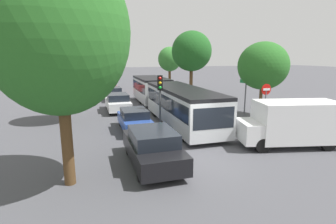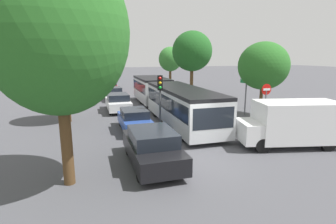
% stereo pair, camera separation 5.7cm
% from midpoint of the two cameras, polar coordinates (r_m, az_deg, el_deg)
% --- Properties ---
extents(ground_plane, '(200.00, 200.00, 0.00)m').
position_cam_midpoint_polar(ground_plane, '(11.83, 6.29, -10.51)').
color(ground_plane, '#47474C').
extents(articulated_bus, '(2.88, 16.87, 2.50)m').
position_cam_midpoint_polar(articulated_bus, '(20.72, -0.43, 3.51)').
color(articulated_bus, silver).
rests_on(articulated_bus, ground).
extents(city_bus_rear, '(2.78, 11.45, 2.45)m').
position_cam_midpoint_polar(city_bus_rear, '(53.51, -15.11, 8.34)').
color(city_bus_rear, teal).
rests_on(city_bus_rear, ground).
extents(queued_car_black, '(1.93, 4.46, 1.54)m').
position_cam_midpoint_polar(queued_car_black, '(11.15, -3.52, -7.59)').
color(queued_car_black, black).
rests_on(queued_car_black, ground).
extents(queued_car_blue, '(1.68, 3.89, 1.35)m').
position_cam_midpoint_polar(queued_car_blue, '(16.35, -7.44, -1.63)').
color(queued_car_blue, '#284799').
rests_on(queued_car_blue, ground).
extents(queued_car_white, '(1.83, 4.25, 1.47)m').
position_cam_midpoint_polar(queued_car_white, '(22.31, -10.97, 2.09)').
color(queued_car_white, white).
rests_on(queued_car_white, ground).
extents(queued_car_silver, '(1.69, 3.90, 1.35)m').
position_cam_midpoint_polar(queued_car_silver, '(28.15, -11.86, 3.97)').
color(queued_car_silver, '#B7BABF').
rests_on(queued_car_silver, ground).
extents(queued_car_red, '(1.93, 4.46, 1.55)m').
position_cam_midpoint_polar(queued_car_red, '(33.79, -12.95, 5.41)').
color(queued_car_red, '#B21E19').
rests_on(queued_car_red, ground).
extents(queued_car_navy, '(1.77, 4.09, 1.42)m').
position_cam_midpoint_polar(queued_car_navy, '(39.70, -13.83, 6.22)').
color(queued_car_navy, navy).
rests_on(queued_car_navy, ground).
extents(white_van, '(5.32, 3.05, 2.31)m').
position_cam_midpoint_polar(white_van, '(14.66, 25.34, -2.07)').
color(white_van, white).
rests_on(white_van, ground).
extents(traffic_light, '(0.37, 0.39, 3.40)m').
position_cam_midpoint_polar(traffic_light, '(15.97, -1.86, 4.77)').
color(traffic_light, '#56595E').
rests_on(traffic_light, ground).
extents(no_entry_sign, '(0.70, 0.08, 2.82)m').
position_cam_midpoint_polar(no_entry_sign, '(17.78, 20.38, 2.74)').
color(no_entry_sign, '#56595E').
rests_on(no_entry_sign, ground).
extents(direction_sign_post, '(0.19, 1.40, 3.60)m').
position_cam_midpoint_polar(direction_sign_post, '(20.99, 16.57, 6.22)').
color(direction_sign_post, '#56595E').
rests_on(direction_sign_post, ground).
extents(tree_left_near, '(4.65, 4.65, 8.04)m').
position_cam_midpoint_polar(tree_left_near, '(9.48, -23.05, 15.75)').
color(tree_left_near, '#51381E').
rests_on(tree_left_near, ground).
extents(tree_left_mid, '(3.40, 3.40, 5.37)m').
position_cam_midpoint_polar(tree_left_mid, '(19.31, -21.34, 8.46)').
color(tree_left_mid, '#51381E').
rests_on(tree_left_mid, ground).
extents(tree_right_near, '(3.70, 3.70, 5.59)m').
position_cam_midpoint_polar(tree_right_near, '(20.93, 19.91, 9.42)').
color(tree_right_near, '#51381E').
rests_on(tree_right_near, ground).
extents(tree_right_mid, '(4.60, 4.60, 7.38)m').
position_cam_midpoint_polar(tree_right_mid, '(31.13, 5.11, 13.03)').
color(tree_right_mid, '#51381E').
rests_on(tree_right_mid, ground).
extents(tree_right_far, '(3.47, 3.47, 5.91)m').
position_cam_midpoint_polar(tree_right_far, '(40.09, 0.36, 11.30)').
color(tree_right_far, '#51381E').
rests_on(tree_right_far, ground).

